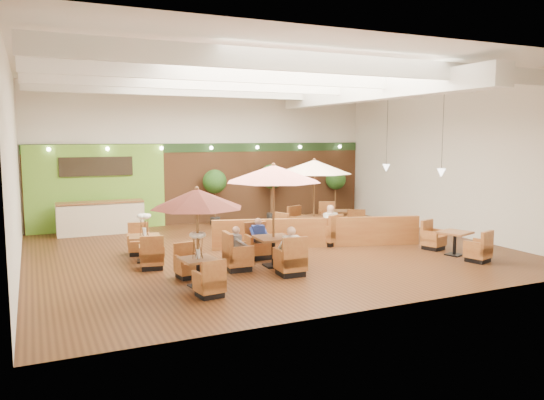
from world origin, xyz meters
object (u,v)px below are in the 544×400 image
booth_divider (318,232)px  topiary_1 (272,179)px  table_1 (271,193)px  table_4 (455,244)px  diner_1 (259,234)px  service_counter (101,218)px  topiary_0 (215,184)px  diner_0 (291,246)px  table_5 (341,221)px  diner_2 (238,243)px  table_3 (145,244)px  topiary_2 (336,181)px  diner_4 (329,221)px  table_0 (197,211)px  diner_3 (329,223)px  table_2 (312,182)px

booth_divider → topiary_1: 5.67m
table_1 → table_4: size_ratio=1.10×
diner_1 → service_counter: bearing=-54.6°
topiary_0 → diner_0: size_ratio=2.75×
table_1 → topiary_1: (3.29, 7.18, -0.26)m
table_5 → diner_2: diner_2 is taller
table_4 → table_5: size_ratio=0.93×
booth_divider → table_4: booth_divider is taller
booth_divider → table_3: size_ratio=2.61×
table_1 → topiary_1: table_1 is taller
topiary_2 → diner_0: 10.38m
topiary_0 → diner_1: topiary_0 is taller
service_counter → table_4: bearing=-41.3°
table_1 → table_5: 6.30m
service_counter → table_1: bearing=-62.8°
table_4 → diner_2: diner_2 is taller
topiary_2 → diner_4: 6.44m
table_3 → diner_0: size_ratio=3.22×
diner_1 → diner_4: size_ratio=0.83×
table_1 → topiary_0: (0.81, 7.18, -0.37)m
booth_divider → table_5: size_ratio=2.45×
table_0 → table_3: (-0.64, 3.06, -1.30)m
table_0 → table_1: size_ratio=0.84×
table_3 → topiary_2: size_ratio=1.25×
table_3 → booth_divider: bearing=6.7°
table_3 → diner_1: 3.22m
service_counter → diner_1: bearing=-58.4°
diner_2 → diner_3: size_ratio=0.98×
topiary_1 → topiary_2: topiary_1 is taller
topiary_2 → topiary_1: bearing=-180.0°
booth_divider → table_5: table_5 is taller
table_4 → topiary_2: size_ratio=1.24×
table_2 → diner_4: bearing=-107.2°
table_5 → diner_0: (-4.57, -4.97, 0.39)m
table_1 → diner_2: table_1 is taller
service_counter → table_4: size_ratio=1.17×
topiary_0 → topiary_1: size_ratio=0.94×
table_5 → topiary_2: size_ratio=1.33×
table_4 → topiary_0: size_ratio=1.16×
table_1 → diner_0: bearing=-83.6°
table_0 → diner_2: 2.04m
table_4 → topiary_0: bearing=102.2°
service_counter → topiary_1: bearing=1.7°
table_5 → topiary_0: (-3.83, 3.24, 1.28)m
table_3 → diner_2: (2.03, -2.02, 0.24)m
service_counter → topiary_0: size_ratio=1.36×
booth_divider → table_2: bearing=86.7°
table_1 → topiary_2: bearing=50.8°
table_2 → diner_0: table_2 is taller
diner_1 → topiary_1: bearing=-113.7°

